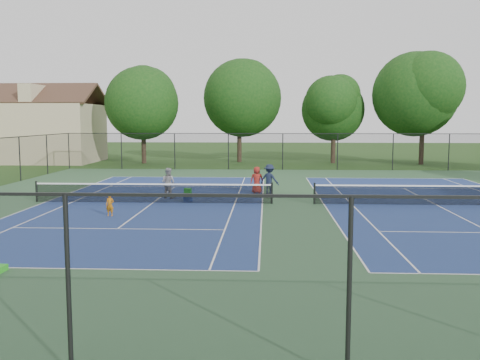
{
  "coord_description": "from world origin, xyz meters",
  "views": [
    {
      "loc": [
        -1.31,
        -26.22,
        4.19
      ],
      "look_at": [
        -2.58,
        -1.0,
        1.3
      ],
      "focal_mm": 40.0,
      "sensor_mm": 36.0,
      "label": 1
    }
  ],
  "objects_px": {
    "ball_hopper": "(188,192)",
    "tree_back_b": "(239,94)",
    "instructor": "(168,183)",
    "tree_back_a": "(143,99)",
    "child_player": "(110,205)",
    "ball_crate": "(188,199)",
    "tree_back_d": "(424,90)",
    "bystander_c": "(257,180)",
    "bystander_b": "(269,179)",
    "clapboard_house": "(44,130)",
    "tree_back_c": "(334,105)"
  },
  "relations": [
    {
      "from": "tree_back_a",
      "to": "clapboard_house",
      "type": "xyz_separation_m",
      "value": [
        -10.0,
        1.0,
        -2.95
      ]
    },
    {
      "from": "tree_back_a",
      "to": "tree_back_b",
      "type": "xyz_separation_m",
      "value": [
        9.0,
        2.0,
        0.56
      ]
    },
    {
      "from": "tree_back_b",
      "to": "bystander_b",
      "type": "relative_size",
      "value": 5.92
    },
    {
      "from": "tree_back_a",
      "to": "ball_crate",
      "type": "distance_m",
      "value": 25.48
    },
    {
      "from": "ball_crate",
      "to": "tree_back_a",
      "type": "bearing_deg",
      "value": 108.08
    },
    {
      "from": "bystander_c",
      "to": "bystander_b",
      "type": "bearing_deg",
      "value": 146.8
    },
    {
      "from": "bystander_b",
      "to": "ball_crate",
      "type": "distance_m",
      "value": 5.11
    },
    {
      "from": "tree_back_b",
      "to": "ball_crate",
      "type": "bearing_deg",
      "value": -92.92
    },
    {
      "from": "bystander_b",
      "to": "bystander_c",
      "type": "relative_size",
      "value": 1.11
    },
    {
      "from": "tree_back_b",
      "to": "tree_back_d",
      "type": "relative_size",
      "value": 0.97
    },
    {
      "from": "tree_back_c",
      "to": "child_player",
      "type": "xyz_separation_m",
      "value": [
        -13.08,
        -28.71,
        -4.99
      ]
    },
    {
      "from": "tree_back_a",
      "to": "instructor",
      "type": "height_order",
      "value": "tree_back_a"
    },
    {
      "from": "tree_back_d",
      "to": "ball_hopper",
      "type": "xyz_separation_m",
      "value": [
        -18.31,
        -23.57,
        -6.32
      ]
    },
    {
      "from": "instructor",
      "to": "bystander_c",
      "type": "relative_size",
      "value": 1.06
    },
    {
      "from": "child_player",
      "to": "tree_back_b",
      "type": "bearing_deg",
      "value": 86.1
    },
    {
      "from": "bystander_c",
      "to": "child_player",
      "type": "bearing_deg",
      "value": 46.61
    },
    {
      "from": "ball_hopper",
      "to": "tree_back_b",
      "type": "bearing_deg",
      "value": 87.08
    },
    {
      "from": "tree_back_d",
      "to": "bystander_b",
      "type": "height_order",
      "value": "tree_back_d"
    },
    {
      "from": "tree_back_b",
      "to": "bystander_c",
      "type": "distance_m",
      "value": 23.11
    },
    {
      "from": "child_player",
      "to": "bystander_b",
      "type": "xyz_separation_m",
      "value": [
        6.93,
        7.04,
        0.36
      ]
    },
    {
      "from": "tree_back_b",
      "to": "ball_crate",
      "type": "relative_size",
      "value": 25.28
    },
    {
      "from": "tree_back_a",
      "to": "tree_back_b",
      "type": "bearing_deg",
      "value": 12.53
    },
    {
      "from": "tree_back_b",
      "to": "tree_back_c",
      "type": "xyz_separation_m",
      "value": [
        9.0,
        -1.0,
        -1.11
      ]
    },
    {
      "from": "tree_back_a",
      "to": "tree_back_c",
      "type": "relative_size",
      "value": 1.09
    },
    {
      "from": "ball_crate",
      "to": "bystander_c",
      "type": "bearing_deg",
      "value": 43.88
    },
    {
      "from": "tree_back_a",
      "to": "tree_back_b",
      "type": "distance_m",
      "value": 9.24
    },
    {
      "from": "child_player",
      "to": "bystander_b",
      "type": "height_order",
      "value": "bystander_b"
    },
    {
      "from": "tree_back_d",
      "to": "instructor",
      "type": "bearing_deg",
      "value": -131.17
    },
    {
      "from": "tree_back_d",
      "to": "clapboard_house",
      "type": "relative_size",
      "value": 0.96
    },
    {
      "from": "tree_back_a",
      "to": "child_player",
      "type": "relative_size",
      "value": 9.32
    },
    {
      "from": "child_player",
      "to": "ball_hopper",
      "type": "relative_size",
      "value": 2.48
    },
    {
      "from": "tree_back_a",
      "to": "clapboard_house",
      "type": "relative_size",
      "value": 0.85
    },
    {
      "from": "clapboard_house",
      "to": "ball_hopper",
      "type": "height_order",
      "value": "clapboard_house"
    },
    {
      "from": "tree_back_c",
      "to": "tree_back_d",
      "type": "height_order",
      "value": "tree_back_d"
    },
    {
      "from": "child_player",
      "to": "ball_crate",
      "type": "distance_m",
      "value": 5.0
    },
    {
      "from": "tree_back_b",
      "to": "tree_back_d",
      "type": "bearing_deg",
      "value": -6.71
    },
    {
      "from": "bystander_c",
      "to": "ball_hopper",
      "type": "relative_size",
      "value": 3.86
    },
    {
      "from": "tree_back_d",
      "to": "child_player",
      "type": "xyz_separation_m",
      "value": [
        -21.08,
        -27.71,
        -6.33
      ]
    },
    {
      "from": "clapboard_house",
      "to": "child_player",
      "type": "xyz_separation_m",
      "value": [
        14.92,
        -28.71,
        -2.6
      ]
    },
    {
      "from": "tree_back_a",
      "to": "ball_hopper",
      "type": "height_order",
      "value": "tree_back_a"
    },
    {
      "from": "instructor",
      "to": "ball_crate",
      "type": "xyz_separation_m",
      "value": [
        1.22,
        -1.23,
        -0.66
      ]
    },
    {
      "from": "instructor",
      "to": "bystander_c",
      "type": "xyz_separation_m",
      "value": [
        4.67,
        2.07,
        -0.05
      ]
    },
    {
      "from": "child_player",
      "to": "instructor",
      "type": "bearing_deg",
      "value": 77.78
    },
    {
      "from": "tree_back_b",
      "to": "bystander_b",
      "type": "height_order",
      "value": "tree_back_b"
    },
    {
      "from": "tree_back_d",
      "to": "bystander_c",
      "type": "distance_m",
      "value": 25.85
    },
    {
      "from": "tree_back_a",
      "to": "tree_back_c",
      "type": "xyz_separation_m",
      "value": [
        18.0,
        1.0,
        -0.56
      ]
    },
    {
      "from": "tree_back_d",
      "to": "tree_back_a",
      "type": "bearing_deg",
      "value": -180.0
    },
    {
      "from": "tree_back_d",
      "to": "clapboard_house",
      "type": "height_order",
      "value": "tree_back_d"
    },
    {
      "from": "tree_back_a",
      "to": "bystander_b",
      "type": "relative_size",
      "value": 5.41
    },
    {
      "from": "instructor",
      "to": "ball_hopper",
      "type": "bearing_deg",
      "value": 158.59
    }
  ]
}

